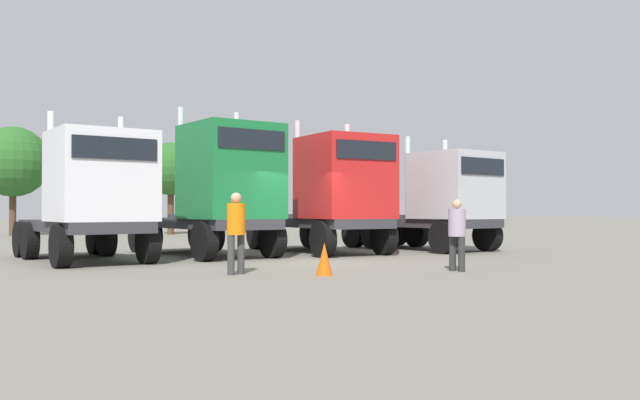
{
  "coord_description": "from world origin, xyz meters",
  "views": [
    {
      "loc": [
        -7.4,
        -16.54,
        1.43
      ],
      "look_at": [
        1.84,
        3.79,
        1.75
      ],
      "focal_mm": 37.75,
      "sensor_mm": 36.0,
      "label": 1
    }
  ],
  "objects_px": {
    "visitor_with_camera": "(457,230)",
    "semi_truck_red": "(335,193)",
    "semi_truck_white": "(93,195)",
    "semi_truck_silver": "(441,200)",
    "traffic_cone_near": "(324,259)",
    "semi_truck_green": "(221,189)",
    "visitor_in_hivis": "(236,227)"
  },
  "relations": [
    {
      "from": "visitor_with_camera",
      "to": "semi_truck_red",
      "type": "bearing_deg",
      "value": 79.32
    },
    {
      "from": "semi_truck_white",
      "to": "semi_truck_silver",
      "type": "xyz_separation_m",
      "value": [
        11.52,
        0.56,
        -0.04
      ]
    },
    {
      "from": "semi_truck_red",
      "to": "visitor_with_camera",
      "type": "height_order",
      "value": "semi_truck_red"
    },
    {
      "from": "semi_truck_silver",
      "to": "traffic_cone_near",
      "type": "bearing_deg",
      "value": -62.74
    },
    {
      "from": "traffic_cone_near",
      "to": "semi_truck_green",
      "type": "bearing_deg",
      "value": 94.64
    },
    {
      "from": "visitor_in_hivis",
      "to": "traffic_cone_near",
      "type": "height_order",
      "value": "visitor_in_hivis"
    },
    {
      "from": "semi_truck_white",
      "to": "semi_truck_red",
      "type": "xyz_separation_m",
      "value": [
        7.45,
        0.6,
        0.15
      ]
    },
    {
      "from": "semi_truck_green",
      "to": "visitor_in_hivis",
      "type": "distance_m",
      "value": 5.5
    },
    {
      "from": "semi_truck_white",
      "to": "traffic_cone_near",
      "type": "distance_m",
      "value": 7.16
    },
    {
      "from": "visitor_with_camera",
      "to": "traffic_cone_near",
      "type": "height_order",
      "value": "visitor_with_camera"
    },
    {
      "from": "semi_truck_white",
      "to": "visitor_in_hivis",
      "type": "relative_size",
      "value": 3.45
    },
    {
      "from": "semi_truck_silver",
      "to": "visitor_with_camera",
      "type": "relative_size",
      "value": 3.67
    },
    {
      "from": "semi_truck_red",
      "to": "visitor_in_hivis",
      "type": "bearing_deg",
      "value": -48.22
    },
    {
      "from": "traffic_cone_near",
      "to": "semi_truck_red",
      "type": "bearing_deg",
      "value": 62.42
    },
    {
      "from": "semi_truck_silver",
      "to": "traffic_cone_near",
      "type": "height_order",
      "value": "semi_truck_silver"
    },
    {
      "from": "semi_truck_red",
      "to": "traffic_cone_near",
      "type": "bearing_deg",
      "value": -32.45
    },
    {
      "from": "semi_truck_red",
      "to": "traffic_cone_near",
      "type": "height_order",
      "value": "semi_truck_red"
    },
    {
      "from": "semi_truck_white",
      "to": "semi_truck_silver",
      "type": "distance_m",
      "value": 11.53
    },
    {
      "from": "semi_truck_silver",
      "to": "traffic_cone_near",
      "type": "relative_size",
      "value": 8.6
    },
    {
      "from": "semi_truck_red",
      "to": "semi_truck_white",
      "type": "bearing_deg",
      "value": -90.27
    },
    {
      "from": "visitor_in_hivis",
      "to": "traffic_cone_near",
      "type": "distance_m",
      "value": 2.07
    },
    {
      "from": "semi_truck_white",
      "to": "semi_truck_green",
      "type": "distance_m",
      "value": 3.76
    },
    {
      "from": "semi_truck_red",
      "to": "traffic_cone_near",
      "type": "xyz_separation_m",
      "value": [
        -3.25,
        -6.21,
        -1.6
      ]
    },
    {
      "from": "visitor_in_hivis",
      "to": "semi_truck_red",
      "type": "bearing_deg",
      "value": 113.99
    },
    {
      "from": "semi_truck_silver",
      "to": "visitor_in_hivis",
      "type": "distance_m",
      "value": 10.41
    },
    {
      "from": "semi_truck_green",
      "to": "semi_truck_white",
      "type": "bearing_deg",
      "value": -91.31
    },
    {
      "from": "visitor_with_camera",
      "to": "visitor_in_hivis",
      "type": "bearing_deg",
      "value": 153.95
    },
    {
      "from": "semi_truck_white",
      "to": "semi_truck_green",
      "type": "height_order",
      "value": "semi_truck_green"
    },
    {
      "from": "visitor_in_hivis",
      "to": "visitor_with_camera",
      "type": "relative_size",
      "value": 1.08
    },
    {
      "from": "semi_truck_green",
      "to": "semi_truck_silver",
      "type": "relative_size",
      "value": 1.07
    },
    {
      "from": "visitor_with_camera",
      "to": "traffic_cone_near",
      "type": "xyz_separation_m",
      "value": [
        -3.21,
        0.37,
        -0.61
      ]
    },
    {
      "from": "visitor_with_camera",
      "to": "traffic_cone_near",
      "type": "bearing_deg",
      "value": 162.97
    }
  ]
}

